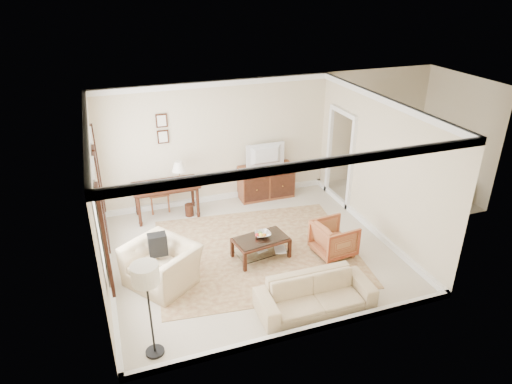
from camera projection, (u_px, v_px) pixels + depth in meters
room_shell at (251, 133)px, 8.05m from camera, size 5.51×5.01×2.91m
annex_bedroom at (408, 182)px, 11.29m from camera, size 3.00×2.70×2.90m
window_front at (101, 222)px, 7.05m from camera, size 0.12×1.56×1.80m
window_rear at (97, 182)px, 8.41m from camera, size 0.12×1.56×1.80m
doorway at (340, 159)px, 10.74m from camera, size 0.10×1.12×2.25m
rug at (256, 251)px, 9.11m from camera, size 4.22×3.73×0.01m
writing_desk at (166, 189)px, 10.16m from camera, size 1.45×0.73×0.79m
desk_chair at (158, 190)px, 10.49m from camera, size 0.51×0.51×1.05m
desk_lamp at (179, 172)px, 10.11m from camera, size 0.32×0.32×0.50m
framed_prints at (162, 129)px, 10.02m from camera, size 0.25×0.04×0.68m
sideboard at (266, 182)px, 11.17m from camera, size 1.33×0.51×0.82m
tv at (267, 149)px, 10.77m from camera, size 0.91×0.53×0.12m
coffee_table at (261, 243)px, 8.79m from camera, size 1.11×0.76×0.44m
fruit_bowl at (263, 234)px, 8.79m from camera, size 0.42×0.42×0.10m
book_a at (255, 250)px, 8.87m from camera, size 0.28×0.08×0.38m
book_b at (275, 250)px, 8.87m from camera, size 0.28×0.10×0.38m
striped_armchair at (334, 237)px, 8.90m from camera, size 0.76×0.80×0.75m
club_armchair at (161, 258)px, 8.00m from camera, size 1.29×1.38×1.02m
backpack at (158, 243)px, 7.97m from camera, size 0.37×0.39×0.40m
sofa at (316, 290)px, 7.42m from camera, size 1.94×0.59×0.75m
floor_lamp at (146, 281)px, 6.13m from camera, size 0.38×0.38×1.55m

